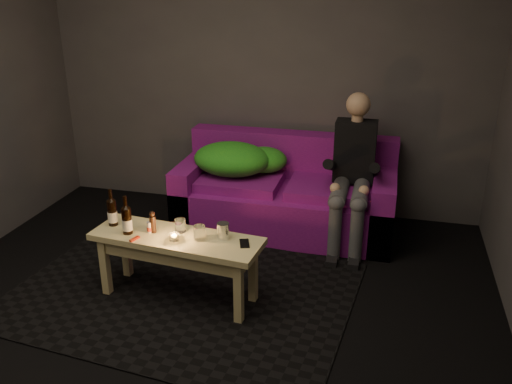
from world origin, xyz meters
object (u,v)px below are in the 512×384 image
Objects in this scene: person at (353,170)px; steel_cup at (223,231)px; coffee_table at (177,247)px; sofa at (286,196)px; beer_bottle_a at (112,212)px; beer_bottle_b at (127,220)px.

person is 11.11× the size of steel_cup.
steel_cup reaches higher than coffee_table.
sofa is 1.62m from beer_bottle_a.
sofa is at bearing 52.02° from beer_bottle_a.
beer_bottle_b is (-0.82, -1.35, 0.29)m from sofa.
beer_bottle_b is at bearing -139.11° from person.
person reaches higher than steel_cup.
sofa is 1.40m from coffee_table.
sofa is at bearing 165.16° from person.
beer_bottle_a is (-0.98, -1.25, 0.29)m from sofa.
sofa is 1.61m from beer_bottle_b.
beer_bottle_b is at bearing -121.28° from sofa.
beer_bottle_a is at bearing 148.76° from beer_bottle_b.
beer_bottle_b reaches higher than coffee_table.
sofa is 1.50× the size of person.
steel_cup is at bearing -1.08° from beer_bottle_a.
person is 4.56× the size of beer_bottle_b.
beer_bottle_b is at bearing -172.84° from steel_cup.
steel_cup is (0.80, -0.02, -0.04)m from beer_bottle_a.
beer_bottle_b is (0.16, -0.10, 0.00)m from beer_bottle_a.
steel_cup is at bearing -97.85° from sofa.
beer_bottle_b reaches higher than steel_cup.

